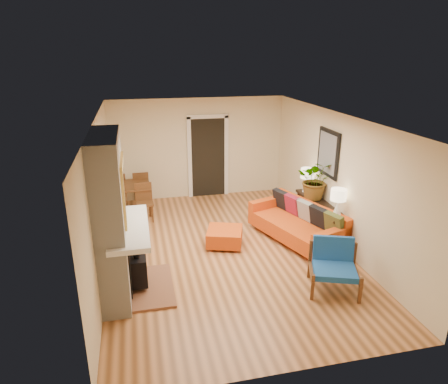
% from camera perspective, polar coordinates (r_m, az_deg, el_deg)
% --- Properties ---
extents(room_shell, '(6.50, 6.50, 6.50)m').
position_cam_1_polar(room_shell, '(10.03, 0.30, 5.30)').
color(room_shell, '#D48A51').
rests_on(room_shell, ground).
extents(fireplace, '(1.09, 1.68, 2.60)m').
position_cam_1_polar(fireplace, '(6.35, -15.45, -4.11)').
color(fireplace, white).
rests_on(fireplace, ground).
extents(sofa, '(1.55, 2.30, 0.84)m').
position_cam_1_polar(sofa, '(8.36, 10.71, -4.39)').
color(sofa, silver).
rests_on(sofa, ground).
extents(ottoman, '(0.86, 0.86, 0.35)m').
position_cam_1_polar(ottoman, '(8.05, 0.09, -6.32)').
color(ottoman, silver).
rests_on(ottoman, ground).
extents(blue_chair, '(0.99, 0.98, 0.81)m').
position_cam_1_polar(blue_chair, '(6.87, 15.42, -9.69)').
color(blue_chair, brown).
rests_on(blue_chair, ground).
extents(dining_table, '(0.71, 1.60, 0.86)m').
position_cam_1_polar(dining_table, '(9.80, -12.00, 0.36)').
color(dining_table, brown).
rests_on(dining_table, ground).
extents(console_table, '(0.34, 1.85, 0.72)m').
position_cam_1_polar(console_table, '(8.57, 13.55, -2.47)').
color(console_table, black).
rests_on(console_table, ground).
extents(lamp_near, '(0.30, 0.30, 0.54)m').
position_cam_1_polar(lamp_near, '(7.84, 16.00, -1.00)').
color(lamp_near, white).
rests_on(lamp_near, console_table).
extents(lamp_far, '(0.30, 0.30, 0.54)m').
position_cam_1_polar(lamp_far, '(9.03, 11.80, 2.08)').
color(lamp_far, white).
rests_on(lamp_far, console_table).
extents(houseplant, '(0.97, 0.92, 0.86)m').
position_cam_1_polar(houseplant, '(8.61, 13.02, 1.74)').
color(houseplant, '#1E5919').
rests_on(houseplant, console_table).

